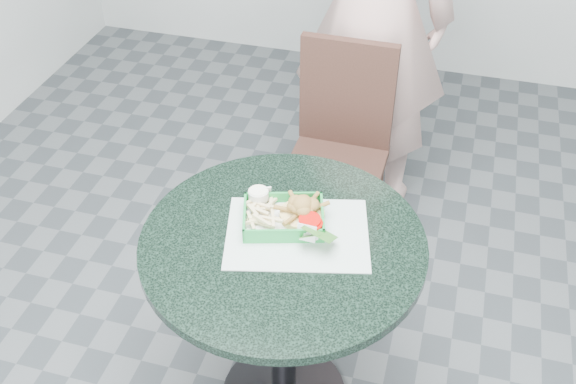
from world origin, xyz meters
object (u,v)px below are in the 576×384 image
(dining_chair, at_px, (340,141))
(crab_sandwich, at_px, (302,217))
(food_basket, at_px, (284,225))
(sauce_ramekin, at_px, (267,196))
(cafe_table, at_px, (283,285))

(dining_chair, height_order, crab_sandwich, dining_chair)
(food_basket, xyz_separation_m, crab_sandwich, (0.05, 0.01, 0.03))
(crab_sandwich, height_order, sauce_ramekin, crab_sandwich)
(food_basket, relative_size, sauce_ramekin, 3.83)
(cafe_table, relative_size, dining_chair, 0.88)
(dining_chair, relative_size, sauce_ramekin, 15.39)
(sauce_ramekin, bearing_deg, food_basket, -45.20)
(dining_chair, bearing_deg, sauce_ramekin, -95.95)
(dining_chair, relative_size, crab_sandwich, 7.09)
(cafe_table, distance_m, sauce_ramekin, 0.28)
(cafe_table, height_order, food_basket, food_basket)
(dining_chair, bearing_deg, cafe_table, -88.80)
(crab_sandwich, distance_m, sauce_ramekin, 0.14)
(cafe_table, height_order, sauce_ramekin, sauce_ramekin)
(dining_chair, bearing_deg, food_basket, -89.95)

